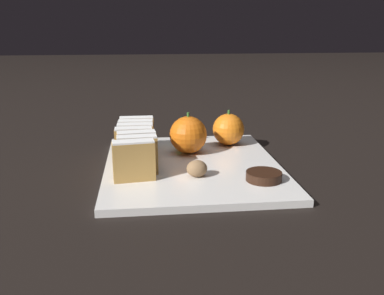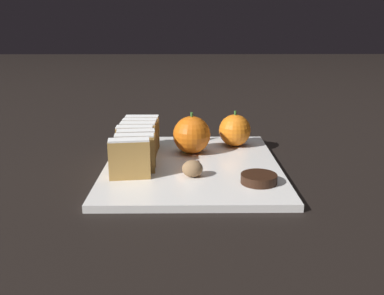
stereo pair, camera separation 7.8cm
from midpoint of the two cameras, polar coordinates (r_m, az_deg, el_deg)
ground_plane at (r=0.79m, az=-2.82°, el=-2.97°), size 6.00×6.00×0.00m
serving_platter at (r=0.79m, az=-2.83°, el=-2.56°), size 0.31×0.38×0.01m
stollen_slice_front at (r=0.70m, az=-10.91°, el=-1.79°), size 0.07×0.03×0.07m
stollen_slice_second at (r=0.73m, az=-10.34°, el=-1.05°), size 0.07×0.03×0.07m
stollen_slice_third at (r=0.76m, az=-10.28°, el=-0.38°), size 0.07×0.03×0.07m
stollen_slice_fourth at (r=0.79m, az=-10.56°, el=0.23°), size 0.07×0.02×0.07m
stollen_slice_fifth at (r=0.82m, az=-10.26°, el=0.81°), size 0.07×0.02×0.07m
stollen_slice_sixth at (r=0.85m, az=-10.10°, el=1.35°), size 0.07×0.03×0.07m
stollen_slice_back at (r=0.88m, az=-9.90°, el=1.86°), size 0.07×0.02×0.07m
orange_near at (r=0.90m, az=2.41°, el=2.41°), size 0.07×0.07×0.07m
orange_far at (r=0.84m, az=-2.91°, el=1.67°), size 0.07×0.07×0.08m
walnut at (r=0.71m, az=-2.63°, el=-2.87°), size 0.03×0.03×0.03m
chocolate_cookie at (r=0.70m, az=6.46°, el=-3.87°), size 0.06×0.06×0.01m
evergreen_sprig at (r=0.91m, az=-3.85°, el=2.35°), size 0.04×0.04×0.06m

